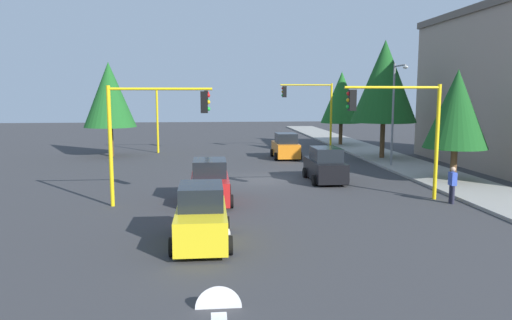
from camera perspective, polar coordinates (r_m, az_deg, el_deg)
name	(u,v)px	position (r m, az deg, el deg)	size (l,w,h in m)	color
ground_plane	(264,180)	(28.42, 0.94, -2.34)	(120.00, 120.00, 0.00)	#353538
sidewalk_kerb	(403,164)	(35.87, 16.90, -0.44)	(80.00, 4.00, 0.15)	gray
lane_arrow_near	(215,239)	(17.03, -4.80, -9.24)	(2.40, 1.10, 1.10)	silver
lane_arrow_mid	(219,319)	(11.43, -4.36, -18.05)	(2.40, 1.10, 1.10)	silver
traffic_signal_far_left	(311,103)	(42.75, 6.51, 6.60)	(0.36, 4.59, 5.90)	yellow
traffic_signal_near_left	(400,118)	(23.55, 16.53, 4.69)	(0.36, 4.59, 5.43)	yellow
traffic_signal_near_right	(152,121)	(21.97, -12.05, 4.51)	(0.36, 4.59, 5.34)	yellow
traffic_signal_far_right	(179,107)	(41.89, -9.03, 6.19)	(0.36, 4.59, 5.52)	yellow
street_lamp_curbside	(395,104)	(33.77, 16.04, 6.38)	(2.15, 0.28, 7.00)	slate
tree_roadside_far	(341,97)	(47.52, 9.99, 7.24)	(3.89, 3.89, 7.10)	brown
tree_roadside_near	(457,109)	(29.21, 22.46, 5.53)	(3.49, 3.49, 6.34)	brown
tree_opposite_side	(109,95)	(40.57, -16.83, 7.33)	(4.10, 4.10, 7.49)	brown
tree_roadside_mid	(384,81)	(38.16, 14.82, 8.89)	(4.90, 4.90, 8.98)	brown
car_red	(210,183)	(22.55, -5.44, -2.71)	(3.95, 2.03, 1.98)	red
car_black	(325,166)	(28.08, 8.11, -0.68)	(4.18, 2.00, 1.98)	black
car_yellow	(201,217)	(16.43, -6.43, -6.68)	(3.94, 1.96, 1.98)	yellow
car_orange	(286,147)	(37.89, 3.50, 1.55)	(3.87, 2.04, 1.98)	orange
pedestrian_crossing	(452,184)	(23.90, 22.03, -2.62)	(0.40, 0.24, 1.70)	#262638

